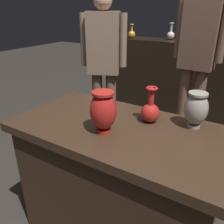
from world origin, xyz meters
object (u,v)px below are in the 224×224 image
object	(u,v)px
vase_tall_behind	(150,111)
shelf_vase_far_left	(132,34)
shelf_vase_left	(171,35)
vase_centerpiece	(103,111)
visitor_center_back	(198,51)
shelf_vase_center	(211,32)
vase_left_accent	(196,109)
visitor_near_left	(104,60)

from	to	relation	value
vase_tall_behind	shelf_vase_far_left	distance (m)	2.30
shelf_vase_left	shelf_vase_far_left	bearing A→B (deg)	-164.45
vase_centerpiece	visitor_center_back	distance (m)	1.48
vase_tall_behind	shelf_vase_far_left	bearing A→B (deg)	120.18
shelf_vase_center	visitor_center_back	distance (m)	0.86
vase_centerpiece	vase_tall_behind	distance (m)	0.29
vase_left_accent	vase_centerpiece	bearing A→B (deg)	-141.65
vase_tall_behind	shelf_vase_center	distance (m)	2.11
shelf_vase_far_left	shelf_vase_center	bearing A→B (deg)	5.88
shelf_vase_center	visitor_center_back	xyz separation A→B (m)	(0.06, -0.85, -0.11)
shelf_vase_far_left	visitor_near_left	bearing A→B (deg)	-77.13
visitor_center_back	shelf_vase_far_left	bearing A→B (deg)	-30.54
vase_left_accent	visitor_near_left	distance (m)	1.40
shelf_vase_far_left	visitor_center_back	world-z (taller)	visitor_center_back
vase_tall_behind	shelf_vase_far_left	size ratio (longest dim) A/B	1.07
vase_left_accent	vase_tall_behind	bearing A→B (deg)	-164.44
shelf_vase_left	vase_tall_behind	bearing A→B (deg)	-73.44
shelf_vase_left	shelf_vase_far_left	distance (m)	0.54
shelf_vase_left	visitor_near_left	size ratio (longest dim) A/B	0.14
vase_centerpiece	shelf_vase_left	bearing A→B (deg)	101.39
vase_centerpiece	visitor_near_left	xyz separation A→B (m)	(-0.75, 1.12, -0.02)
vase_centerpiece	vase_tall_behind	xyz separation A→B (m)	(0.16, 0.24, -0.05)
shelf_vase_far_left	visitor_near_left	size ratio (longest dim) A/B	0.12
vase_tall_behind	vase_left_accent	xyz separation A→B (m)	(0.23, 0.06, 0.04)
vase_left_accent	shelf_vase_center	size ratio (longest dim) A/B	0.73
shelf_vase_left	visitor_center_back	distance (m)	1.06
vase_tall_behind	visitor_center_back	bearing A→B (deg)	92.59
vase_left_accent	shelf_vase_left	bearing A→B (deg)	112.68
shelf_vase_center	shelf_vase_far_left	distance (m)	1.05
shelf_vase_left	visitor_near_left	distance (m)	1.28
vase_centerpiece	shelf_vase_far_left	size ratio (longest dim) A/B	1.16
vase_tall_behind	vase_left_accent	size ratio (longest dim) A/B	1.04
vase_centerpiece	visitor_near_left	distance (m)	1.35
vase_left_accent	visitor_center_back	distance (m)	1.21
vase_tall_behind	visitor_center_back	size ratio (longest dim) A/B	0.12
vase_centerpiece	visitor_center_back	world-z (taller)	visitor_center_back
vase_left_accent	visitor_center_back	size ratio (longest dim) A/B	0.12
vase_left_accent	visitor_near_left	bearing A→B (deg)	144.08
shelf_vase_left	visitor_center_back	xyz separation A→B (m)	(0.58, -0.89, -0.04)
vase_tall_behind	visitor_center_back	distance (m)	1.25
vase_tall_behind	shelf_vase_center	size ratio (longest dim) A/B	0.76
visitor_center_back	vase_centerpiece	bearing A→B (deg)	89.83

